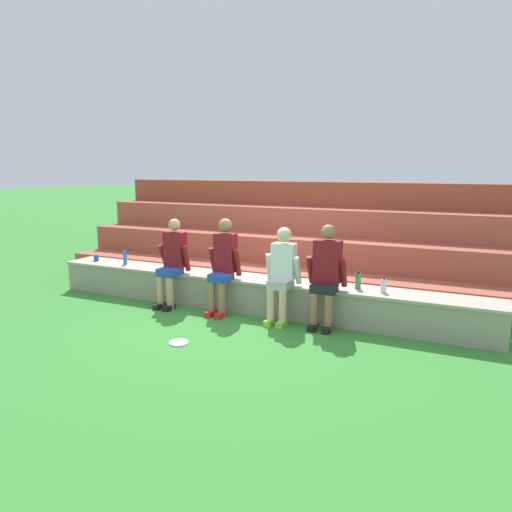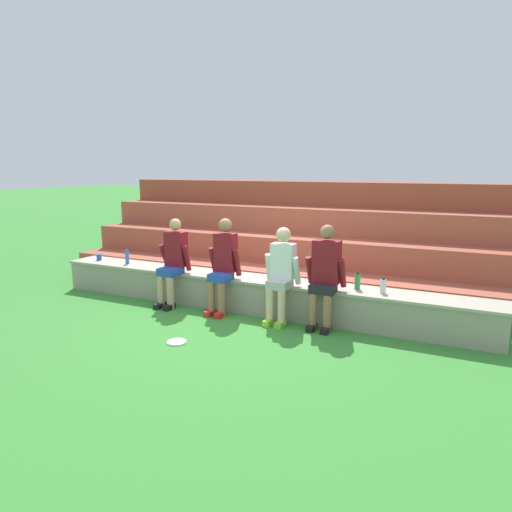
% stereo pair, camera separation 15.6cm
% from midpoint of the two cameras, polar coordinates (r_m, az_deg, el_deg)
% --- Properties ---
extents(ground_plane, '(80.00, 80.00, 0.00)m').
position_cam_midpoint_polar(ground_plane, '(7.15, -2.12, -7.15)').
color(ground_plane, '#388433').
extents(stone_seating_wall, '(7.13, 0.61, 0.52)m').
position_cam_midpoint_polar(stone_seating_wall, '(7.31, -1.13, -4.48)').
color(stone_seating_wall, gray).
rests_on(stone_seating_wall, ground).
extents(brick_bleachers, '(8.47, 2.63, 1.91)m').
position_cam_midpoint_polar(brick_bleachers, '(9.20, 4.87, 1.45)').
color(brick_bleachers, '#AA533F').
rests_on(brick_bleachers, ground).
extents(person_far_left, '(0.51, 0.56, 1.39)m').
position_cam_midpoint_polar(person_far_left, '(7.58, -10.73, -0.56)').
color(person_far_left, tan).
rests_on(person_far_left, ground).
extents(person_left_of_center, '(0.50, 0.55, 1.44)m').
position_cam_midpoint_polar(person_left_of_center, '(7.10, -4.66, -0.94)').
color(person_left_of_center, '#996B4C').
rests_on(person_left_of_center, ground).
extents(person_center, '(0.51, 0.51, 1.36)m').
position_cam_midpoint_polar(person_center, '(6.67, 2.49, -1.97)').
color(person_center, beige).
rests_on(person_center, ground).
extents(person_right_of_center, '(0.55, 0.49, 1.43)m').
position_cam_midpoint_polar(person_right_of_center, '(6.49, 7.80, -2.09)').
color(person_right_of_center, '#996B4C').
rests_on(person_right_of_center, ground).
extents(water_bottle_near_right, '(0.08, 0.08, 0.25)m').
position_cam_midpoint_polar(water_bottle_near_right, '(6.71, 11.65, -2.96)').
color(water_bottle_near_right, green).
rests_on(water_bottle_near_right, stone_seating_wall).
extents(water_bottle_near_left, '(0.07, 0.07, 0.26)m').
position_cam_midpoint_polar(water_bottle_near_left, '(8.55, -16.15, -0.18)').
color(water_bottle_near_left, blue).
rests_on(water_bottle_near_left, stone_seating_wall).
extents(water_bottle_mid_right, '(0.08, 0.08, 0.21)m').
position_cam_midpoint_polar(water_bottle_mid_right, '(6.59, 14.60, -3.47)').
color(water_bottle_mid_right, silver).
rests_on(water_bottle_mid_right, stone_seating_wall).
extents(plastic_cup_middle, '(0.09, 0.09, 0.11)m').
position_cam_midpoint_polar(plastic_cup_middle, '(9.04, -19.32, -0.21)').
color(plastic_cup_middle, blue).
rests_on(plastic_cup_middle, stone_seating_wall).
extents(frisbee, '(0.25, 0.25, 0.02)m').
position_cam_midpoint_polar(frisbee, '(6.13, -10.12, -10.33)').
color(frisbee, white).
rests_on(frisbee, ground).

